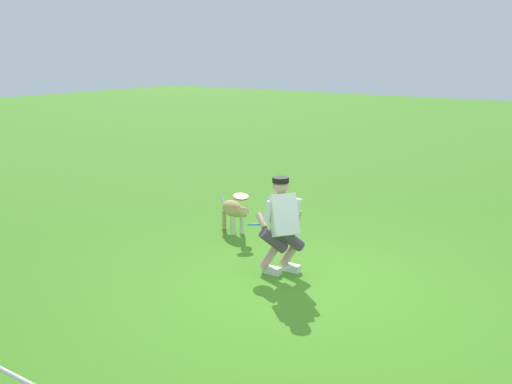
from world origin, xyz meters
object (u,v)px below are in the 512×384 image
at_px(person, 282,223).
at_px(frisbee_flying, 241,197).
at_px(dog, 234,211).
at_px(frisbee_held, 257,224).

height_order(person, frisbee_flying, person).
relative_size(dog, frisbee_flying, 3.74).
bearing_deg(dog, frisbee_held, -15.53).
bearing_deg(frisbee_held, person, -177.65).
distance_m(person, frisbee_flying, 1.70).
xyz_separation_m(dog, frisbee_flying, (-0.22, 0.11, 0.29)).
xyz_separation_m(person, frisbee_held, (0.39, 0.02, -0.09)).
xyz_separation_m(dog, frisbee_held, (-1.23, 1.10, 0.25)).
height_order(frisbee_flying, frisbee_held, frisbee_flying).
relative_size(person, frisbee_flying, 5.30).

